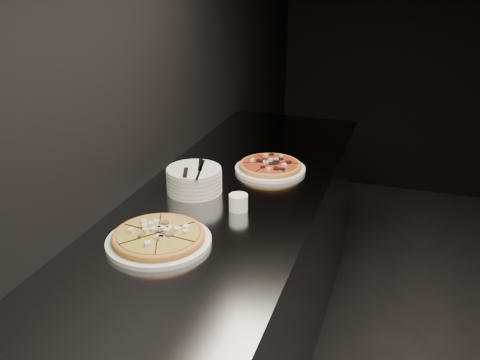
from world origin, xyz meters
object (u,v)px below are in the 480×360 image
(counter, at_px, (228,293))
(pizza_mushroom, at_px, (159,238))
(cutlery, at_px, (194,169))
(pizza_tomato, at_px, (270,166))
(plate_stack, at_px, (194,180))
(ramekin, at_px, (238,202))

(counter, bearing_deg, pizza_mushroom, -101.76)
(counter, height_order, cutlery, cutlery)
(pizza_tomato, relative_size, plate_stack, 1.55)
(cutlery, bearing_deg, plate_stack, 97.44)
(cutlery, bearing_deg, counter, -17.37)
(pizza_mushroom, distance_m, ramekin, 0.37)
(pizza_tomato, bearing_deg, cutlery, -124.17)
(pizza_tomato, xyz_separation_m, cutlery, (-0.23, -0.33, 0.08))
(pizza_mushroom, xyz_separation_m, plate_stack, (-0.05, 0.44, 0.03))
(cutlery, bearing_deg, pizza_mushroom, -103.97)
(counter, relative_size, pizza_tomato, 7.10)
(pizza_tomato, distance_m, cutlery, 0.41)
(pizza_mushroom, height_order, plate_stack, plate_stack)
(counter, height_order, pizza_tomato, pizza_tomato)
(counter, relative_size, pizza_mushroom, 6.92)
(pizza_tomato, relative_size, cutlery, 1.45)
(pizza_tomato, bearing_deg, ramekin, -91.02)
(pizza_mushroom, relative_size, ramekin, 4.93)
(pizza_mushroom, relative_size, plate_stack, 1.59)
(pizza_tomato, height_order, ramekin, ramekin)
(cutlery, bearing_deg, ramekin, -43.50)
(pizza_mushroom, height_order, ramekin, ramekin)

